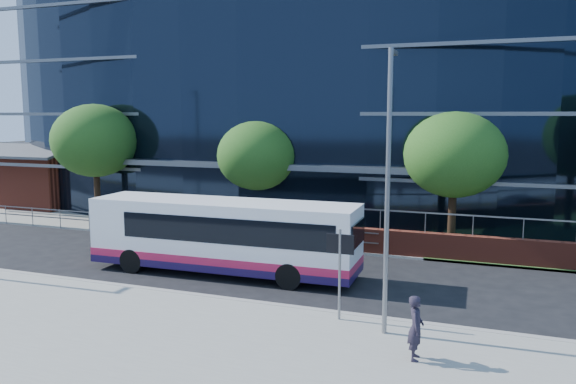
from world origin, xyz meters
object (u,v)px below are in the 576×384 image
at_px(streetlight_east, 388,185).
at_px(pedestrian, 416,328).
at_px(city_bus, 225,236).
at_px(tree_far_b, 257,156).
at_px(tree_far_c, 454,155).
at_px(tree_far_a, 95,141).
at_px(street_sign, 340,255).
at_px(brick_pavilion, 36,177).

height_order(streetlight_east, pedestrian, streetlight_east).
bearing_deg(city_bus, tree_far_b, 102.25).
height_order(tree_far_c, city_bus, tree_far_c).
bearing_deg(tree_far_c, tree_far_b, 177.14).
bearing_deg(pedestrian, city_bus, 49.05).
bearing_deg(streetlight_east, tree_far_c, 84.89).
relative_size(tree_far_b, streetlight_east, 0.76).
bearing_deg(city_bus, pedestrian, -36.29).
bearing_deg(tree_far_a, city_bus, -30.28).
bearing_deg(street_sign, streetlight_east, -21.36).
bearing_deg(street_sign, tree_far_c, 76.71).
height_order(tree_far_b, streetlight_east, streetlight_east).
xyz_separation_m(brick_pavilion, city_bus, (20.78, -11.38, -0.37)).
xyz_separation_m(brick_pavilion, tree_far_a, (9.00, -4.50, 2.92)).
relative_size(brick_pavilion, street_sign, 3.07).
relative_size(streetlight_east, city_bus, 0.73).
bearing_deg(streetlight_east, pedestrian, -54.50).
xyz_separation_m(brick_pavilion, tree_far_b, (19.00, -4.00, 2.27)).
xyz_separation_m(tree_far_a, tree_far_c, (20.00, 0.00, -0.33)).
bearing_deg(streetlight_east, street_sign, 158.64).
xyz_separation_m(tree_far_c, city_bus, (-8.22, -6.88, -2.96)).
height_order(brick_pavilion, tree_far_c, tree_far_c).
relative_size(street_sign, streetlight_east, 0.35).
height_order(brick_pavilion, streetlight_east, streetlight_east).
bearing_deg(street_sign, brick_pavilion, 150.35).
bearing_deg(city_bus, tree_far_a, 148.39).
distance_m(street_sign, streetlight_east, 2.80).
height_order(brick_pavilion, tree_far_b, tree_far_b).
bearing_deg(tree_far_b, tree_far_c, -2.86).
xyz_separation_m(tree_far_a, pedestrian, (20.06, -12.67, -3.87)).
bearing_deg(brick_pavilion, tree_far_a, -26.55).
distance_m(tree_far_b, streetlight_east, 14.74).
relative_size(tree_far_c, city_bus, 0.59).
bearing_deg(tree_far_a, street_sign, -31.17).
bearing_deg(tree_far_b, pedestrian, -52.60).
relative_size(brick_pavilion, tree_far_a, 1.23).
height_order(city_bus, pedestrian, city_bus).
height_order(brick_pavilion, pedestrian, brick_pavilion).
bearing_deg(tree_far_c, street_sign, -103.29).
distance_m(city_bus, pedestrian, 10.12).
height_order(brick_pavilion, street_sign, brick_pavilion).
bearing_deg(streetlight_east, city_bus, 149.24).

